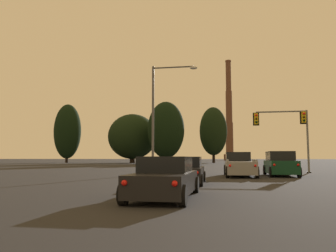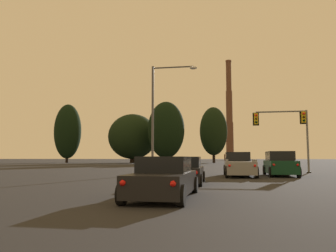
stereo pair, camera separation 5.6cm
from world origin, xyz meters
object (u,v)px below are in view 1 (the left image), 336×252
object	(u,v)px
suv_right_lane_front	(280,164)
hatchback_left_lane_second	(186,171)
sedan_left_lane_third	(165,178)
traffic_light_overhead_right	(289,125)
pickup_truck_center_lane_front	(239,165)
smokestack	(229,121)
street_lamp	(160,107)

from	to	relation	value
suv_right_lane_front	hatchback_left_lane_second	bearing A→B (deg)	-125.56
suv_right_lane_front	sedan_left_lane_third	world-z (taller)	suv_right_lane_front
hatchback_left_lane_second	traffic_light_overhead_right	xyz separation A→B (m)	(8.08, 14.34, 3.75)
pickup_truck_center_lane_front	hatchback_left_lane_second	xyz separation A→B (m)	(-3.15, -7.78, -0.14)
suv_right_lane_front	sedan_left_lane_third	distance (m)	15.98
pickup_truck_center_lane_front	suv_right_lane_front	distance (m)	3.18
suv_right_lane_front	smokestack	distance (m)	136.32
traffic_light_overhead_right	smokestack	distance (m)	130.16
sedan_left_lane_third	street_lamp	xyz separation A→B (m)	(-3.15, 15.47, 4.97)
pickup_truck_center_lane_front	street_lamp	world-z (taller)	street_lamp
hatchback_left_lane_second	street_lamp	size ratio (longest dim) A/B	0.45
suv_right_lane_front	pickup_truck_center_lane_front	bearing A→B (deg)	-165.51
suv_right_lane_front	smokestack	bearing A→B (deg)	90.88
street_lamp	traffic_light_overhead_right	bearing A→B (deg)	23.89
pickup_truck_center_lane_front	sedan_left_lane_third	xyz separation A→B (m)	(-3.21, -13.92, -0.14)
sedan_left_lane_third	smokestack	size ratio (longest dim) A/B	0.10
pickup_truck_center_lane_front	smokestack	xyz separation A→B (m)	(2.29, 135.83, 18.55)
suv_right_lane_front	smokestack	size ratio (longest dim) A/B	0.10
street_lamp	pickup_truck_center_lane_front	bearing A→B (deg)	-13.70
hatchback_left_lane_second	sedan_left_lane_third	xyz separation A→B (m)	(-0.07, -6.13, 0.00)
traffic_light_overhead_right	smokestack	world-z (taller)	smokestack
street_lamp	hatchback_left_lane_second	bearing A→B (deg)	-70.99
suv_right_lane_front	sedan_left_lane_third	size ratio (longest dim) A/B	1.04
hatchback_left_lane_second	street_lamp	xyz separation A→B (m)	(-3.21, 9.33, 4.98)
traffic_light_overhead_right	street_lamp	size ratio (longest dim) A/B	0.63
smokestack	traffic_light_overhead_right	bearing A→B (deg)	-88.83
street_lamp	sedan_left_lane_third	bearing A→B (deg)	-78.49
street_lamp	smokestack	world-z (taller)	smokestack
sedan_left_lane_third	street_lamp	size ratio (longest dim) A/B	0.52
street_lamp	smokestack	xyz separation A→B (m)	(8.65, 134.28, 13.71)
pickup_truck_center_lane_front	hatchback_left_lane_second	bearing A→B (deg)	-113.32
hatchback_left_lane_second	sedan_left_lane_third	size ratio (longest dim) A/B	0.87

